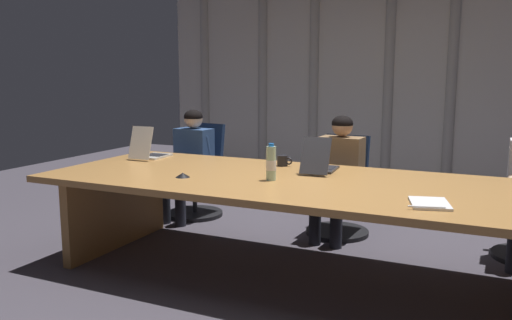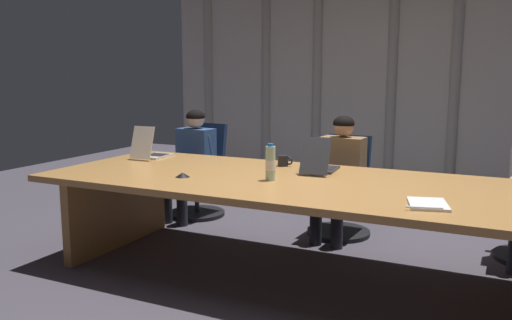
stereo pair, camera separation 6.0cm
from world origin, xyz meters
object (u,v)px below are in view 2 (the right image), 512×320
office_chair_left_end (200,181)px  water_bottle_primary (270,163)px  person_left_mid (339,169)px  laptop_left_mid (320,165)px  person_left_end (191,157)px  conference_mic_left_side (183,175)px  office_chair_left_mid (341,197)px  laptop_left_end (151,152)px  spiral_notepad (428,204)px  coffee_mug_near (283,161)px

office_chair_left_end → water_bottle_primary: 2.03m
person_left_mid → laptop_left_mid: bearing=7.6°
person_left_end → conference_mic_left_side: bearing=35.6°
person_left_end → person_left_mid: bearing=95.1°
office_chair_left_mid → water_bottle_primary: (-0.15, -1.33, 0.52)m
laptop_left_end → office_chair_left_mid: bearing=-63.4°
laptop_left_mid → spiral_notepad: bearing=-133.5°
laptop_left_end → laptop_left_mid: 1.65m
person_left_end → person_left_mid: size_ratio=1.01×
conference_mic_left_side → spiral_notepad: bearing=-3.1°
water_bottle_primary → spiral_notepad: 1.20m
coffee_mug_near → conference_mic_left_side: bearing=-122.6°
person_left_mid → conference_mic_left_side: person_left_mid is taller
coffee_mug_near → water_bottle_primary: bearing=-76.0°
office_chair_left_end → person_left_end: (-0.00, -0.16, 0.29)m
spiral_notepad → laptop_left_mid: bearing=125.8°
laptop_left_mid → water_bottle_primary: size_ratio=1.74×
laptop_left_end → office_chair_left_end: 0.97m
coffee_mug_near → conference_mic_left_side: (-0.50, -0.78, -0.03)m
office_chair_left_mid → laptop_left_mid: bearing=8.3°
office_chair_left_end → person_left_end: size_ratio=0.86×
office_chair_left_mid → person_left_mid: person_left_mid is taller
laptop_left_mid → coffee_mug_near: 0.39m
office_chair_left_mid → person_left_end: bearing=-80.7°
water_bottle_primary → spiral_notepad: water_bottle_primary is taller
office_chair_left_mid → water_bottle_primary: bearing=-2.9°
office_chair_left_end → office_chair_left_mid: office_chair_left_end is taller
laptop_left_mid → person_left_end: person_left_end is taller
laptop_left_mid → spiral_notepad: size_ratio=1.36×
office_chair_left_end → spiral_notepad: size_ratio=2.82×
laptop_left_mid → person_left_mid: (-0.05, 0.69, -0.15)m
office_chair_left_mid → person_left_end: (-1.60, -0.16, 0.31)m
person_left_end → coffee_mug_near: bearing=71.5°
laptop_left_mid → conference_mic_left_side: 1.10m
person_left_end → spiral_notepad: (2.60, -1.45, 0.10)m
laptop_left_end → person_left_mid: 1.75m
office_chair_left_end → office_chair_left_mid: bearing=97.9°
laptop_left_end → person_left_end: (-0.02, 0.70, -0.15)m
office_chair_left_mid → conference_mic_left_side: bearing=-24.4°
laptop_left_end → office_chair_left_mid: (1.58, 0.86, -0.45)m
coffee_mug_near → conference_mic_left_side: coffee_mug_near is taller
coffee_mug_near → office_chair_left_mid: bearing=67.4°
laptop_left_end → laptop_left_mid: laptop_left_end is taller
water_bottle_primary → spiral_notepad: bearing=-13.6°
laptop_left_end → conference_mic_left_side: size_ratio=3.83×
person_left_end → laptop_left_mid: bearing=72.6°
office_chair_left_mid → spiral_notepad: bearing=35.7°
laptop_left_end → coffee_mug_near: 1.29m
office_chair_left_end → water_bottle_primary: bearing=55.4°
person_left_end → coffee_mug_near: 1.42m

